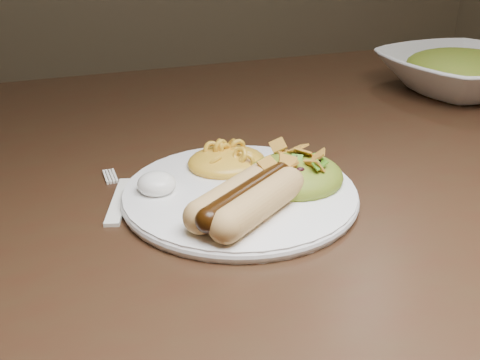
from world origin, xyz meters
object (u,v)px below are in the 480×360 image
object	(u,v)px
plate	(240,194)
serving_bowl	(462,73)
table	(272,213)
fork	(120,201)

from	to	relation	value
plate	serving_bowl	xyz separation A→B (m)	(0.48, 0.24, 0.02)
plate	serving_bowl	bearing A→B (deg)	26.51
table	plate	xyz separation A→B (m)	(-0.09, -0.11, 0.10)
table	serving_bowl	size ratio (longest dim) A/B	6.31
serving_bowl	plate	bearing A→B (deg)	-153.49
serving_bowl	table	bearing A→B (deg)	-162.32
plate	fork	distance (m)	0.12
fork	serving_bowl	xyz separation A→B (m)	(0.60, 0.20, 0.03)
fork	serving_bowl	bearing A→B (deg)	37.15
plate	serving_bowl	size ratio (longest dim) A/B	0.95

